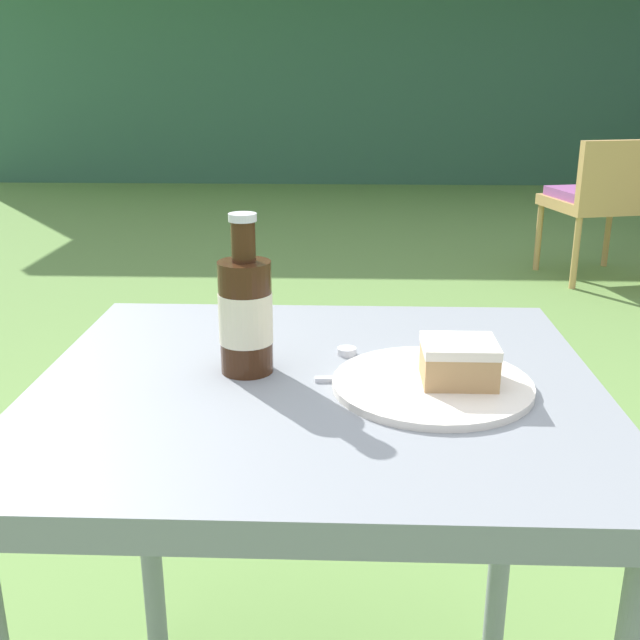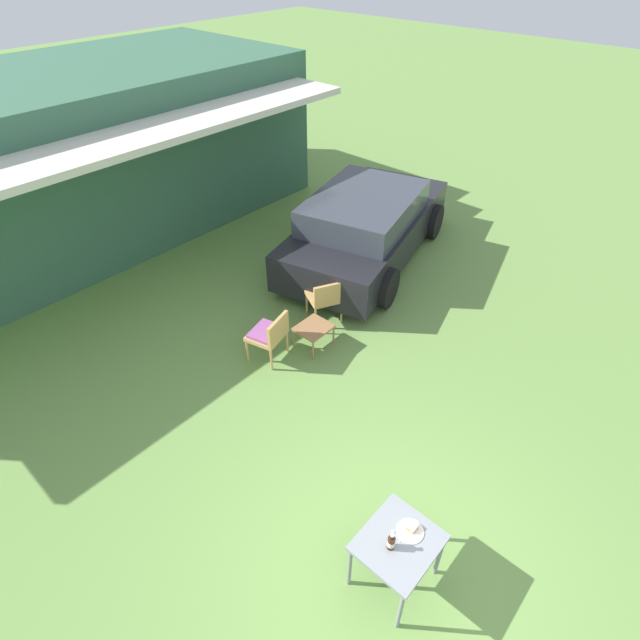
% 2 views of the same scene
% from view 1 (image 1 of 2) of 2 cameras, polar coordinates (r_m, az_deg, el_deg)
% --- Properties ---
extents(cabin_building, '(10.44, 5.53, 3.04)m').
position_cam_1_polar(cabin_building, '(10.18, 8.79, 20.41)').
color(cabin_building, '#38664C').
rests_on(cabin_building, ground_plane).
extents(wicker_chair_cushioned, '(0.60, 0.58, 0.79)m').
position_cam_1_polar(wicker_chair_cushioned, '(4.46, 20.78, 8.82)').
color(wicker_chair_cushioned, tan).
rests_on(wicker_chair_cushioned, ground_plane).
extents(patio_table, '(0.74, 0.67, 0.73)m').
position_cam_1_polar(patio_table, '(1.03, -0.21, -8.96)').
color(patio_table, gray).
rests_on(patio_table, ground_plane).
extents(cake_on_plate, '(0.26, 0.26, 0.06)m').
position_cam_1_polar(cake_on_plate, '(0.97, 9.29, -4.21)').
color(cake_on_plate, silver).
rests_on(cake_on_plate, patio_table).
extents(cola_bottle_near, '(0.07, 0.07, 0.22)m').
position_cam_1_polar(cola_bottle_near, '(1.00, -5.69, 0.53)').
color(cola_bottle_near, '#381E0F').
rests_on(cola_bottle_near, patio_table).
extents(fork, '(0.19, 0.02, 0.01)m').
position_cam_1_polar(fork, '(0.99, 5.04, -4.55)').
color(fork, silver).
rests_on(fork, patio_table).
extents(loose_bottle_cap, '(0.03, 0.03, 0.01)m').
position_cam_1_polar(loose_bottle_cap, '(1.08, 2.05, -2.39)').
color(loose_bottle_cap, silver).
rests_on(loose_bottle_cap, patio_table).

